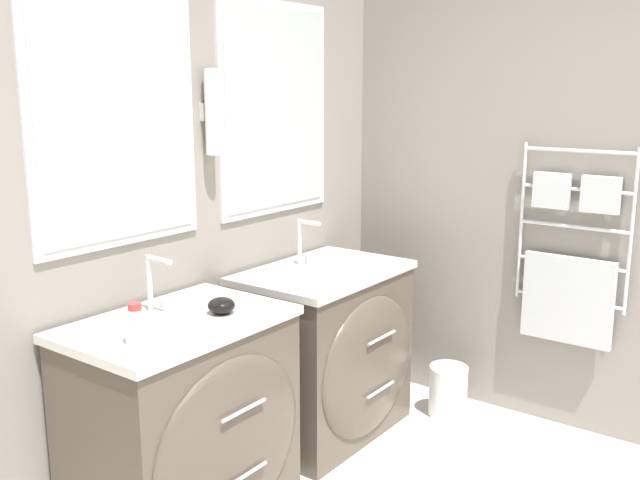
{
  "coord_description": "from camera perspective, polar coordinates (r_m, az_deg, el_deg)",
  "views": [
    {
      "loc": [
        -1.87,
        -0.43,
        1.77
      ],
      "look_at": [
        0.53,
        1.35,
        1.12
      ],
      "focal_mm": 40.0,
      "sensor_mm": 36.0,
      "label": 1
    }
  ],
  "objects": [
    {
      "name": "faucet_left",
      "position": [
        2.94,
        -13.27,
        -3.45
      ],
      "size": [
        0.17,
        0.15,
        0.24
      ],
      "color": "silver",
      "rests_on": "vanity_left"
    },
    {
      "name": "toiletry_bottle",
      "position": [
        2.61,
        -14.52,
        -6.65
      ],
      "size": [
        0.07,
        0.07,
        0.15
      ],
      "color": "silver",
      "rests_on": "vanity_left"
    },
    {
      "name": "vanity_left",
      "position": [
        3.01,
        -10.52,
        -14.19
      ],
      "size": [
        0.88,
        0.65,
        0.87
      ],
      "color": "#4C4238",
      "rests_on": "ground_plane"
    },
    {
      "name": "faucet_right",
      "position": [
        3.62,
        -1.44,
        -0.17
      ],
      "size": [
        0.17,
        0.15,
        0.24
      ],
      "color": "silver",
      "rests_on": "vanity_right"
    },
    {
      "name": "waste_bin",
      "position": [
        4.04,
        10.21,
        -11.72
      ],
      "size": [
        0.21,
        0.21,
        0.28
      ],
      "color": "silver",
      "rests_on": "ground_plane"
    },
    {
      "name": "vanity_right",
      "position": [
        3.68,
        0.77,
        -8.94
      ],
      "size": [
        0.88,
        0.65,
        0.87
      ],
      "color": "#4C4238",
      "rests_on": "ground_plane"
    },
    {
      "name": "amenity_bowl",
      "position": [
        2.9,
        -7.9,
        -5.22
      ],
      "size": [
        0.11,
        0.11,
        0.07
      ],
      "color": "black",
      "rests_on": "vanity_left"
    },
    {
      "name": "wall_back",
      "position": [
        3.07,
        -14.97,
        3.27
      ],
      "size": [
        5.07,
        0.15,
        2.6
      ],
      "color": "gray",
      "rests_on": "ground_plane"
    },
    {
      "name": "wall_right",
      "position": [
        3.88,
        16.84,
        4.6
      ],
      "size": [
        0.13,
        3.88,
        2.6
      ],
      "color": "gray",
      "rests_on": "ground_plane"
    }
  ]
}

